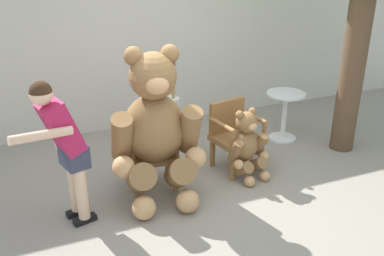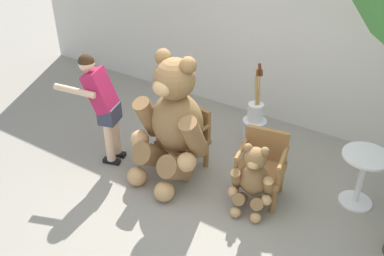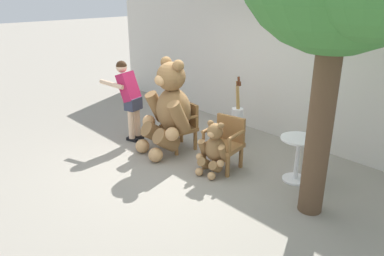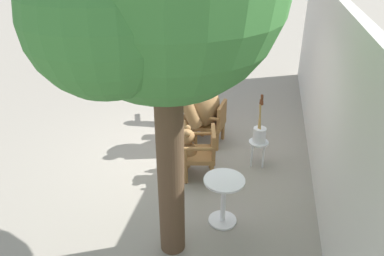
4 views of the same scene
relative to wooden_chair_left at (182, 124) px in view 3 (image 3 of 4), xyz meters
name	(u,v)px [view 3 (image 3 of 4)]	position (x,y,z in m)	size (l,w,h in m)	color
ground_plane	(181,165)	(0.55, -0.50, -0.46)	(60.00, 60.00, 0.00)	gray
back_wall	(272,65)	(0.55, 1.90, 0.94)	(10.00, 0.16, 2.80)	beige
wooden_chair_left	(182,124)	(0.00, 0.00, 0.00)	(0.62, 0.58, 0.86)	olive
wooden_chair_right	(225,141)	(1.10, 0.00, 0.00)	(0.65, 0.62, 0.86)	olive
teddy_bear_large	(169,108)	(-0.02, -0.27, 0.38)	(1.04, 1.02, 1.72)	olive
teddy_bear_small	(214,148)	(1.12, -0.29, -0.03)	(0.54, 0.54, 0.88)	olive
person_visitor	(129,94)	(-1.01, -0.46, 0.46)	(0.71, 0.61, 1.56)	black
white_stool	(237,127)	(0.58, 0.89, -0.11)	(0.34, 0.34, 0.46)	silver
brush_bucket	(237,113)	(0.58, 0.89, 0.17)	(0.22, 0.22, 0.87)	white
round_side_table	(298,154)	(2.18, 0.48, -0.01)	(0.56, 0.56, 0.72)	white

